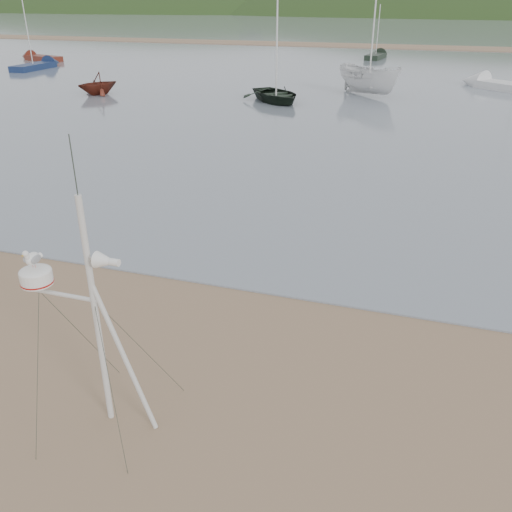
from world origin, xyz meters
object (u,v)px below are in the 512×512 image
(sailboat_dark_mid, at_px, (379,55))
(sailboat_blue_near, at_px, (44,65))
(mast_rig, at_px, (98,362))
(sailboat_white_near, at_px, (491,84))
(dinghy_red_far, at_px, (35,57))
(boat_white, at_px, (371,54))
(boat_dark, at_px, (277,64))
(boat_red, at_px, (96,73))

(sailboat_dark_mid, height_order, sailboat_blue_near, sailboat_blue_near)
(sailboat_blue_near, bearing_deg, mast_rig, -51.53)
(sailboat_white_near, xyz_separation_m, dinghy_red_far, (-43.13, 5.36, -0.01))
(boat_white, distance_m, sailboat_blue_near, 30.91)
(sailboat_blue_near, bearing_deg, boat_white, -11.76)
(sailboat_blue_near, bearing_deg, sailboat_white_near, -0.37)
(boat_white, bearing_deg, sailboat_blue_near, 116.25)
(mast_rig, relative_size, boat_white, 0.86)
(boat_dark, xyz_separation_m, dinghy_red_far, (-30.11, 15.64, -1.98))
(boat_red, xyz_separation_m, sailboat_dark_mid, (15.07, 29.69, -1.10))
(mast_rig, bearing_deg, sailboat_blue_near, 128.47)
(mast_rig, relative_size, sailboat_white_near, 0.62)
(boat_dark, height_order, boat_white, boat_white)
(boat_red, bearing_deg, boat_dark, 34.44)
(sailboat_white_near, height_order, sailboat_dark_mid, sailboat_white_near)
(sailboat_blue_near, bearing_deg, boat_dark, -22.77)
(boat_white, relative_size, dinghy_red_far, 0.87)
(mast_rig, distance_m, boat_dark, 28.02)
(boat_red, relative_size, sailboat_dark_mid, 0.48)
(boat_dark, height_order, dinghy_red_far, boat_dark)
(mast_rig, bearing_deg, boat_red, 122.87)
(mast_rig, height_order, dinghy_red_far, mast_rig)
(boat_red, height_order, dinghy_red_far, boat_red)
(boat_dark, xyz_separation_m, sailboat_blue_near, (-25.09, 10.53, -1.97))
(sailboat_white_near, xyz_separation_m, sailboat_dark_mid, (-10.00, 18.50, 0.00))
(sailboat_blue_near, relative_size, dinghy_red_far, 1.05)
(sailboat_dark_mid, bearing_deg, sailboat_white_near, -61.60)
(sailboat_white_near, distance_m, dinghy_red_far, 43.46)
(boat_red, relative_size, dinghy_red_far, 0.45)
(boat_white, bearing_deg, mast_rig, -141.88)
(boat_white, bearing_deg, dinghy_red_far, 110.08)
(mast_rig, height_order, boat_dark, boat_dark)
(boat_dark, bearing_deg, mast_rig, -122.27)
(dinghy_red_far, bearing_deg, mast_rig, -50.75)
(boat_red, relative_size, boat_white, 0.53)
(boat_dark, bearing_deg, dinghy_red_far, 109.69)
(sailboat_dark_mid, bearing_deg, boat_red, -116.92)
(sailboat_white_near, distance_m, sailboat_blue_near, 38.11)
(mast_rig, xyz_separation_m, dinghy_red_far, (-35.25, 43.16, -0.79))
(boat_red, bearing_deg, sailboat_dark_mid, 93.22)
(boat_dark, bearing_deg, sailboat_blue_near, 114.37)
(boat_dark, bearing_deg, boat_white, -3.01)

